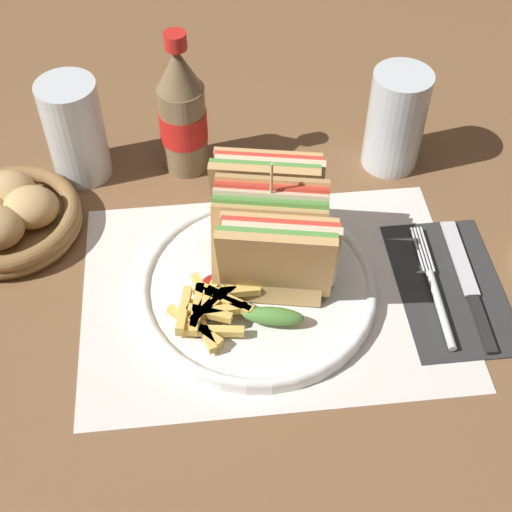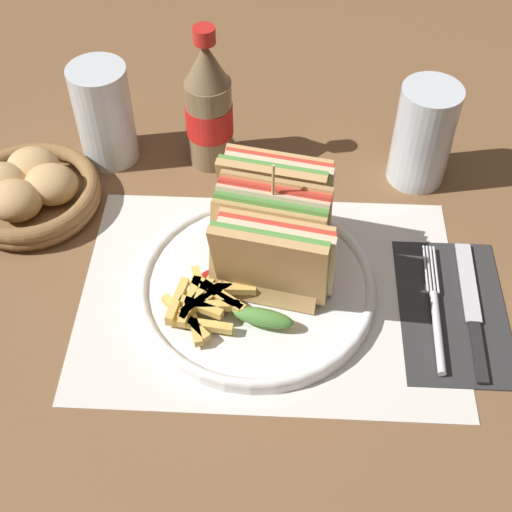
{
  "view_description": "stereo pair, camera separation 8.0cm",
  "coord_description": "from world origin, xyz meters",
  "px_view_note": "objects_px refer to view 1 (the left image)",
  "views": [
    {
      "loc": [
        -0.08,
        -0.51,
        0.64
      ],
      "look_at": [
        -0.02,
        0.01,
        0.04
      ],
      "focal_mm": 50.0,
      "sensor_mm": 36.0,
      "label": 1
    },
    {
      "loc": [
        0.0,
        -0.51,
        0.64
      ],
      "look_at": [
        -0.02,
        0.01,
        0.04
      ],
      "focal_mm": 50.0,
      "sensor_mm": 36.0,
      "label": 2
    }
  ],
  "objects_px": {
    "glass_near": "(395,126)",
    "bread_basket": "(8,217)",
    "plate_main": "(258,286)",
    "knife": "(469,284)",
    "coke_bottle_near": "(182,113)",
    "fork": "(437,296)",
    "glass_far": "(75,131)",
    "club_sandwich": "(271,230)"
  },
  "relations": [
    {
      "from": "glass_far",
      "to": "bread_basket",
      "type": "distance_m",
      "value": 0.14
    },
    {
      "from": "fork",
      "to": "club_sandwich",
      "type": "bearing_deg",
      "value": 164.46
    },
    {
      "from": "plate_main",
      "to": "coke_bottle_near",
      "type": "distance_m",
      "value": 0.25
    },
    {
      "from": "knife",
      "to": "glass_far",
      "type": "bearing_deg",
      "value": 153.04
    },
    {
      "from": "knife",
      "to": "glass_far",
      "type": "height_order",
      "value": "glass_far"
    },
    {
      "from": "fork",
      "to": "plate_main",
      "type": "bearing_deg",
      "value": 172.27
    },
    {
      "from": "coke_bottle_near",
      "to": "bread_basket",
      "type": "relative_size",
      "value": 1.13
    },
    {
      "from": "club_sandwich",
      "to": "fork",
      "type": "relative_size",
      "value": 1.16
    },
    {
      "from": "club_sandwich",
      "to": "coke_bottle_near",
      "type": "height_order",
      "value": "coke_bottle_near"
    },
    {
      "from": "fork",
      "to": "glass_far",
      "type": "xyz_separation_m",
      "value": [
        -0.41,
        0.26,
        0.06
      ]
    },
    {
      "from": "club_sandwich",
      "to": "bread_basket",
      "type": "bearing_deg",
      "value": 161.27
    },
    {
      "from": "coke_bottle_near",
      "to": "bread_basket",
      "type": "height_order",
      "value": "coke_bottle_near"
    },
    {
      "from": "knife",
      "to": "coke_bottle_near",
      "type": "bearing_deg",
      "value": 143.57
    },
    {
      "from": "plate_main",
      "to": "knife",
      "type": "xyz_separation_m",
      "value": [
        0.24,
        -0.02,
        -0.0
      ]
    },
    {
      "from": "club_sandwich",
      "to": "glass_far",
      "type": "distance_m",
      "value": 0.3
    },
    {
      "from": "fork",
      "to": "glass_far",
      "type": "distance_m",
      "value": 0.49
    },
    {
      "from": "plate_main",
      "to": "coke_bottle_near",
      "type": "height_order",
      "value": "coke_bottle_near"
    },
    {
      "from": "club_sandwich",
      "to": "glass_far",
      "type": "bearing_deg",
      "value": 137.66
    },
    {
      "from": "coke_bottle_near",
      "to": "glass_near",
      "type": "height_order",
      "value": "coke_bottle_near"
    },
    {
      "from": "bread_basket",
      "to": "club_sandwich",
      "type": "bearing_deg",
      "value": -18.73
    },
    {
      "from": "plate_main",
      "to": "fork",
      "type": "height_order",
      "value": "plate_main"
    },
    {
      "from": "fork",
      "to": "glass_far",
      "type": "relative_size",
      "value": 1.29
    },
    {
      "from": "fork",
      "to": "coke_bottle_near",
      "type": "bearing_deg",
      "value": 137.83
    },
    {
      "from": "club_sandwich",
      "to": "fork",
      "type": "height_order",
      "value": "club_sandwich"
    },
    {
      "from": "glass_near",
      "to": "bread_basket",
      "type": "xyz_separation_m",
      "value": [
        -0.49,
        -0.08,
        -0.04
      ]
    },
    {
      "from": "club_sandwich",
      "to": "fork",
      "type": "distance_m",
      "value": 0.2
    },
    {
      "from": "plate_main",
      "to": "knife",
      "type": "relative_size",
      "value": 1.4
    },
    {
      "from": "knife",
      "to": "coke_bottle_near",
      "type": "relative_size",
      "value": 0.97
    },
    {
      "from": "glass_near",
      "to": "plate_main",
      "type": "bearing_deg",
      "value": -134.19
    },
    {
      "from": "bread_basket",
      "to": "fork",
      "type": "bearing_deg",
      "value": -18.22
    },
    {
      "from": "coke_bottle_near",
      "to": "glass_near",
      "type": "xyz_separation_m",
      "value": [
        0.27,
        -0.02,
        -0.03
      ]
    },
    {
      "from": "fork",
      "to": "glass_near",
      "type": "height_order",
      "value": "glass_near"
    },
    {
      "from": "club_sandwich",
      "to": "glass_far",
      "type": "relative_size",
      "value": 1.49
    },
    {
      "from": "knife",
      "to": "coke_bottle_near",
      "type": "distance_m",
      "value": 0.41
    },
    {
      "from": "knife",
      "to": "bread_basket",
      "type": "bearing_deg",
      "value": 166.42
    },
    {
      "from": "club_sandwich",
      "to": "bread_basket",
      "type": "relative_size",
      "value": 1.17
    },
    {
      "from": "plate_main",
      "to": "knife",
      "type": "bearing_deg",
      "value": -4.43
    },
    {
      "from": "club_sandwich",
      "to": "knife",
      "type": "relative_size",
      "value": 1.06
    },
    {
      "from": "plate_main",
      "to": "glass_near",
      "type": "distance_m",
      "value": 0.29
    },
    {
      "from": "knife",
      "to": "glass_near",
      "type": "distance_m",
      "value": 0.23
    },
    {
      "from": "coke_bottle_near",
      "to": "bread_basket",
      "type": "distance_m",
      "value": 0.25
    },
    {
      "from": "glass_far",
      "to": "glass_near",
      "type": "bearing_deg",
      "value": -3.14
    }
  ]
}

